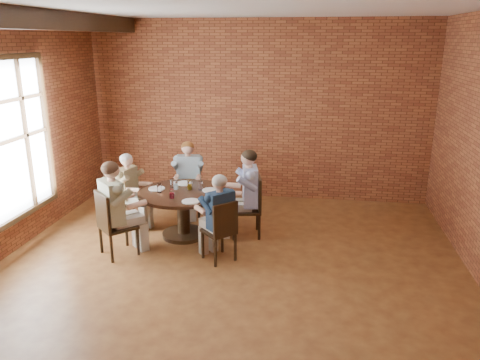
# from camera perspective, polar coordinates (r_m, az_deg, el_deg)

# --- Properties ---
(floor) EXTENTS (7.00, 7.00, 0.00)m
(floor) POSITION_cam_1_polar(r_m,az_deg,el_deg) (6.27, -1.99, -12.10)
(floor) COLOR #99632F
(floor) RESTS_ON ground
(ceiling) EXTENTS (7.00, 7.00, 0.00)m
(ceiling) POSITION_cam_1_polar(r_m,az_deg,el_deg) (5.49, -2.38, 20.67)
(ceiling) COLOR white
(ceiling) RESTS_ON wall_back
(wall_back) EXTENTS (7.00, 0.00, 7.00)m
(wall_back) POSITION_cam_1_polar(r_m,az_deg,el_deg) (9.04, 2.15, 8.39)
(wall_back) COLOR brown
(wall_back) RESTS_ON ground
(wall_front) EXTENTS (7.00, 0.00, 7.00)m
(wall_front) POSITION_cam_1_polar(r_m,az_deg,el_deg) (2.54, -18.16, -15.84)
(wall_front) COLOR brown
(wall_front) RESTS_ON ground
(ceiling_beam) EXTENTS (0.22, 6.90, 0.26)m
(ceiling_beam) POSITION_cam_1_polar(r_m,az_deg,el_deg) (6.43, -25.43, 17.44)
(ceiling_beam) COLOR black
(ceiling_beam) RESTS_ON ceiling
(window) EXTENTS (0.10, 2.16, 2.36)m
(window) POSITION_cam_1_polar(r_m,az_deg,el_deg) (7.30, -26.86, 4.12)
(window) COLOR white
(window) RESTS_ON wall_left
(dining_table) EXTENTS (1.39, 1.39, 0.75)m
(dining_table) POSITION_cam_1_polar(r_m,az_deg,el_deg) (7.41, -6.95, -3.01)
(dining_table) COLOR black
(dining_table) RESTS_ON floor
(chair_a) EXTENTS (0.54, 0.54, 0.97)m
(chair_a) POSITION_cam_1_polar(r_m,az_deg,el_deg) (7.40, 1.45, -2.95)
(chair_a) COLOR black
(chair_a) RESTS_ON floor
(diner_a) EXTENTS (0.79, 0.69, 1.40)m
(diner_a) POSITION_cam_1_polar(r_m,az_deg,el_deg) (7.34, 0.73, -1.68)
(diner_a) COLOR #37478F
(diner_a) RESTS_ON floor
(chair_b) EXTENTS (0.49, 0.49, 0.93)m
(chair_b) POSITION_cam_1_polar(r_m,az_deg,el_deg) (8.40, -6.22, -0.74)
(chair_b) COLOR black
(chair_b) RESTS_ON floor
(diner_b) EXTENTS (0.62, 0.72, 1.32)m
(diner_b) POSITION_cam_1_polar(r_m,az_deg,el_deg) (8.27, -6.30, 0.11)
(diner_b) COLOR #849DA9
(diner_b) RESTS_ON floor
(chair_c) EXTENTS (0.47, 0.47, 0.89)m
(chair_c) POSITION_cam_1_polar(r_m,az_deg,el_deg) (7.98, -13.57, -2.22)
(chair_c) COLOR black
(chair_c) RESTS_ON floor
(diner_c) EXTENTS (0.69, 0.61, 1.25)m
(diner_c) POSITION_cam_1_polar(r_m,az_deg,el_deg) (7.89, -13.20, -1.35)
(diner_c) COLOR brown
(diner_c) RESTS_ON floor
(chair_d) EXTENTS (0.65, 0.65, 0.98)m
(chair_d) POSITION_cam_1_polar(r_m,az_deg,el_deg) (6.95, -15.41, -4.94)
(chair_d) COLOR black
(chair_d) RESTS_ON floor
(diner_d) EXTENTS (0.90, 0.90, 1.40)m
(diner_d) POSITION_cam_1_polar(r_m,az_deg,el_deg) (6.92, -14.79, -3.42)
(diner_d) COLOR tan
(diner_d) RESTS_ON floor
(chair_e) EXTENTS (0.56, 0.56, 0.90)m
(chair_e) POSITION_cam_1_polar(r_m,az_deg,el_deg) (6.55, -2.25, -5.99)
(chair_e) COLOR black
(chair_e) RESTS_ON floor
(diner_e) EXTENTS (0.77, 0.77, 1.27)m
(diner_e) POSITION_cam_1_polar(r_m,az_deg,el_deg) (6.55, -2.64, -4.64)
(diner_e) COLOR #16273E
(diner_e) RESTS_ON floor
(plate_a) EXTENTS (0.26, 0.26, 0.01)m
(plate_a) POSITION_cam_1_polar(r_m,az_deg,el_deg) (7.34, -3.61, -1.23)
(plate_a) COLOR white
(plate_a) RESTS_ON dining_table
(plate_b) EXTENTS (0.26, 0.26, 0.01)m
(plate_b) POSITION_cam_1_polar(r_m,az_deg,el_deg) (7.72, -6.79, -0.39)
(plate_b) COLOR white
(plate_b) RESTS_ON dining_table
(plate_c) EXTENTS (0.26, 0.26, 0.01)m
(plate_c) POSITION_cam_1_polar(r_m,az_deg,el_deg) (7.52, -10.12, -1.02)
(plate_c) COLOR white
(plate_c) RESTS_ON dining_table
(plate_d) EXTENTS (0.26, 0.26, 0.01)m
(plate_d) POSITION_cam_1_polar(r_m,az_deg,el_deg) (6.86, -6.03, -2.60)
(plate_d) COLOR white
(plate_d) RESTS_ON dining_table
(glass_a) EXTENTS (0.07, 0.07, 0.14)m
(glass_a) POSITION_cam_1_polar(r_m,az_deg,el_deg) (7.36, -4.83, -0.69)
(glass_a) COLOR white
(glass_a) RESTS_ON dining_table
(glass_b) EXTENTS (0.07, 0.07, 0.14)m
(glass_b) POSITION_cam_1_polar(r_m,az_deg,el_deg) (7.40, -6.16, -0.63)
(glass_b) COLOR white
(glass_b) RESTS_ON dining_table
(glass_c) EXTENTS (0.07, 0.07, 0.14)m
(glass_c) POSITION_cam_1_polar(r_m,az_deg,el_deg) (7.54, -8.23, -0.37)
(glass_c) COLOR white
(glass_c) RESTS_ON dining_table
(glass_d) EXTENTS (0.07, 0.07, 0.14)m
(glass_d) POSITION_cam_1_polar(r_m,az_deg,el_deg) (7.44, -7.85, -0.61)
(glass_d) COLOR white
(glass_d) RESTS_ON dining_table
(glass_e) EXTENTS (0.07, 0.07, 0.14)m
(glass_e) POSITION_cam_1_polar(r_m,az_deg,el_deg) (7.32, -9.80, -0.97)
(glass_e) COLOR white
(glass_e) RESTS_ON dining_table
(glass_f) EXTENTS (0.07, 0.07, 0.14)m
(glass_f) POSITION_cam_1_polar(r_m,az_deg,el_deg) (7.03, -8.31, -1.67)
(glass_f) COLOR white
(glass_f) RESTS_ON dining_table
(smartphone) EXTENTS (0.13, 0.17, 0.01)m
(smartphone) POSITION_cam_1_polar(r_m,az_deg,el_deg) (7.11, -3.91, -1.86)
(smartphone) COLOR black
(smartphone) RESTS_ON dining_table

